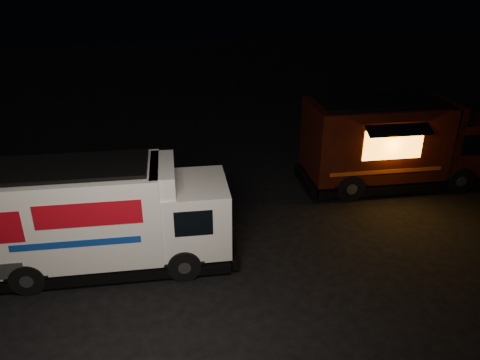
% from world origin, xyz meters
% --- Properties ---
extents(ground, '(80.00, 80.00, 0.00)m').
position_xyz_m(ground, '(0.00, 0.00, 0.00)').
color(ground, black).
rests_on(ground, ground).
extents(white_truck, '(6.67, 3.36, 2.89)m').
position_xyz_m(white_truck, '(-1.94, 0.88, 1.44)').
color(white_truck, white).
rests_on(white_truck, ground).
extents(red_truck, '(7.10, 3.71, 3.14)m').
position_xyz_m(red_truck, '(8.12, 2.68, 1.57)').
color(red_truck, '#38120A').
rests_on(red_truck, ground).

